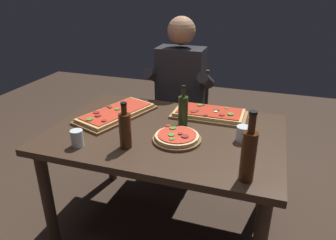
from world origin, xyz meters
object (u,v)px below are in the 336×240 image
(pizza_round_far, at_px, (177,138))
(pizza_rectangular_left, at_px, (116,113))
(vinegar_bottle_green, at_px, (125,129))
(diner_chair, at_px, (182,114))
(dining_table, at_px, (165,144))
(seated_diner, at_px, (179,91))
(pizza_rectangular_front, at_px, (209,113))
(tumbler_near_camera, at_px, (77,138))
(tumbler_far_side, at_px, (243,134))
(oil_bottle_amber, at_px, (248,154))
(wine_bottle_dark, at_px, (183,110))

(pizza_round_far, bearing_deg, pizza_rectangular_left, 156.75)
(vinegar_bottle_green, relative_size, diner_chair, 0.30)
(dining_table, bearing_deg, seated_diner, 100.12)
(pizza_rectangular_front, bearing_deg, tumbler_near_camera, -133.53)
(vinegar_bottle_green, bearing_deg, tumbler_far_side, 24.94)
(oil_bottle_amber, distance_m, seated_diner, 1.29)
(pizza_rectangular_front, bearing_deg, seated_diner, 128.32)
(pizza_rectangular_left, height_order, oil_bottle_amber, oil_bottle_amber)
(dining_table, relative_size, pizza_round_far, 4.99)
(oil_bottle_amber, bearing_deg, tumbler_near_camera, 177.68)
(wine_bottle_dark, relative_size, seated_diner, 0.20)
(vinegar_bottle_green, xyz_separation_m, tumbler_far_side, (0.60, 0.28, -0.07))
(dining_table, distance_m, diner_chair, 0.88)
(tumbler_far_side, bearing_deg, oil_bottle_amber, -81.68)
(dining_table, height_order, diner_chair, diner_chair)
(wine_bottle_dark, bearing_deg, tumbler_near_camera, -137.41)
(oil_bottle_amber, bearing_deg, tumbler_far_side, 98.32)
(pizza_round_far, distance_m, diner_chair, 1.02)
(dining_table, xyz_separation_m, diner_chair, (-0.13, 0.86, -0.16))
(oil_bottle_amber, xyz_separation_m, vinegar_bottle_green, (-0.66, 0.11, -0.03))
(diner_chair, bearing_deg, pizza_round_far, -76.17)
(pizza_rectangular_front, xyz_separation_m, wine_bottle_dark, (-0.13, -0.20, 0.08))
(dining_table, relative_size, wine_bottle_dark, 5.32)
(wine_bottle_dark, distance_m, diner_chair, 0.86)
(wine_bottle_dark, bearing_deg, pizza_rectangular_front, 57.18)
(diner_chair, bearing_deg, pizza_rectangular_front, -58.29)
(dining_table, relative_size, diner_chair, 1.61)
(wine_bottle_dark, distance_m, tumbler_far_side, 0.40)
(pizza_rectangular_left, relative_size, wine_bottle_dark, 2.34)
(tumbler_near_camera, relative_size, diner_chair, 0.11)
(pizza_rectangular_left, bearing_deg, pizza_rectangular_front, 18.33)
(diner_chair, xyz_separation_m, seated_diner, (0.00, -0.12, 0.26))
(pizza_rectangular_left, height_order, seated_diner, seated_diner)
(pizza_round_far, xyz_separation_m, tumbler_far_side, (0.36, 0.12, 0.02))
(vinegar_bottle_green, distance_m, diner_chair, 1.17)
(dining_table, distance_m, tumbler_near_camera, 0.54)
(dining_table, height_order, pizza_rectangular_left, pizza_rectangular_left)
(oil_bottle_amber, distance_m, diner_chair, 1.44)
(pizza_rectangular_front, distance_m, tumbler_far_side, 0.38)
(tumbler_near_camera, relative_size, tumbler_far_side, 1.08)
(wine_bottle_dark, xyz_separation_m, seated_diner, (-0.21, 0.63, -0.10))
(wine_bottle_dark, distance_m, tumbler_near_camera, 0.65)
(tumbler_far_side, bearing_deg, pizza_round_far, -161.51)
(pizza_round_far, bearing_deg, tumbler_near_camera, -155.26)
(vinegar_bottle_green, distance_m, tumbler_far_side, 0.67)
(dining_table, relative_size, oil_bottle_amber, 4.10)
(vinegar_bottle_green, relative_size, seated_diner, 0.20)
(tumbler_far_side, bearing_deg, pizza_rectangular_left, 173.81)
(pizza_round_far, xyz_separation_m, vinegar_bottle_green, (-0.24, -0.16, 0.09))
(dining_table, distance_m, seated_diner, 0.75)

